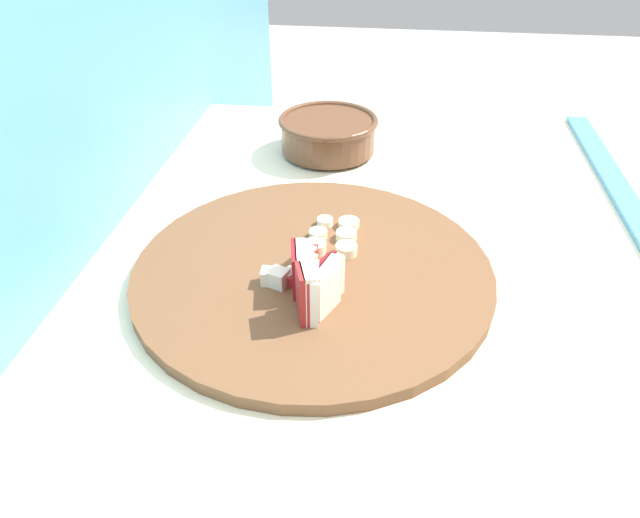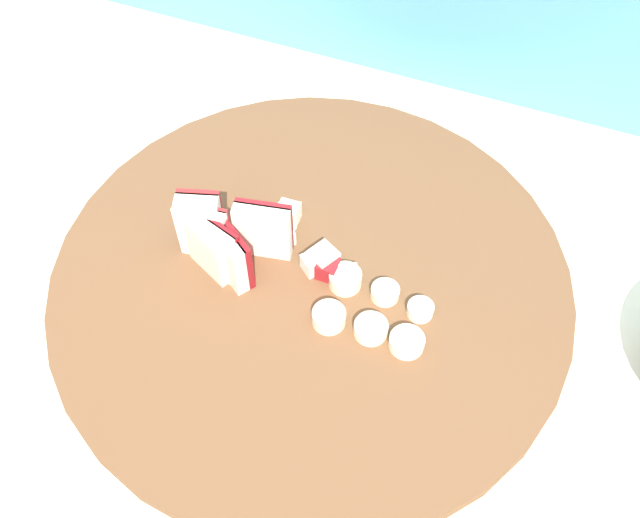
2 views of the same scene
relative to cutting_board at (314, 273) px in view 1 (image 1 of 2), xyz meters
name	(u,v)px [view 1 (image 1 of 2)]	position (x,y,z in m)	size (l,w,h in m)	color
tiled_countertop	(366,494)	(0.00, -0.09, -0.46)	(1.16, 0.77, 0.92)	beige
tile_backsplash	(109,368)	(0.00, 0.32, -0.21)	(2.40, 0.04, 1.41)	#4C8EB2
cutting_board	(314,273)	(0.00, 0.00, 0.00)	(0.45, 0.45, 0.02)	brown
apple_wedge_fan	(316,285)	(-0.07, -0.01, 0.04)	(0.10, 0.07, 0.07)	maroon
apple_dice_pile	(296,265)	(-0.01, 0.02, 0.02)	(0.10, 0.06, 0.02)	beige
banana_slice_rows	(335,237)	(0.06, -0.02, 0.01)	(0.10, 0.07, 0.01)	beige
ceramic_bowl	(329,133)	(0.37, 0.02, 0.03)	(0.17, 0.17, 0.07)	brown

